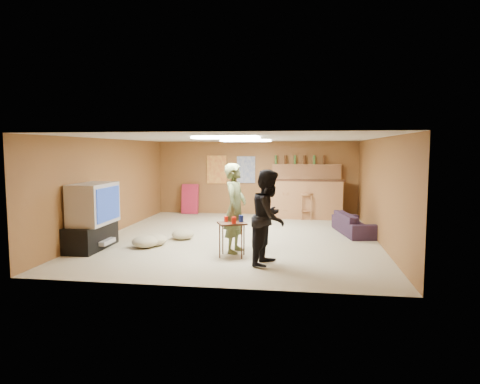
# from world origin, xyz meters

# --- Properties ---
(ground) EXTENTS (7.00, 7.00, 0.00)m
(ground) POSITION_xyz_m (0.00, 0.00, 0.00)
(ground) COLOR tan
(ground) RESTS_ON ground
(ceiling) EXTENTS (6.00, 7.00, 0.02)m
(ceiling) POSITION_xyz_m (0.00, 0.00, 2.20)
(ceiling) COLOR silver
(ceiling) RESTS_ON ground
(wall_back) EXTENTS (6.00, 0.02, 2.20)m
(wall_back) POSITION_xyz_m (0.00, 3.50, 1.10)
(wall_back) COLOR brown
(wall_back) RESTS_ON ground
(wall_front) EXTENTS (6.00, 0.02, 2.20)m
(wall_front) POSITION_xyz_m (0.00, -3.50, 1.10)
(wall_front) COLOR brown
(wall_front) RESTS_ON ground
(wall_left) EXTENTS (0.02, 7.00, 2.20)m
(wall_left) POSITION_xyz_m (-3.00, 0.00, 1.10)
(wall_left) COLOR brown
(wall_left) RESTS_ON ground
(wall_right) EXTENTS (0.02, 7.00, 2.20)m
(wall_right) POSITION_xyz_m (3.00, 0.00, 1.10)
(wall_right) COLOR brown
(wall_right) RESTS_ON ground
(tv_stand) EXTENTS (0.55, 1.30, 0.50)m
(tv_stand) POSITION_xyz_m (-2.72, -1.50, 0.25)
(tv_stand) COLOR black
(tv_stand) RESTS_ON ground
(dvd_box) EXTENTS (0.35, 0.50, 0.08)m
(dvd_box) POSITION_xyz_m (-2.50, -1.50, 0.15)
(dvd_box) COLOR #B2B2B7
(dvd_box) RESTS_ON tv_stand
(tv_body) EXTENTS (0.60, 1.10, 0.80)m
(tv_body) POSITION_xyz_m (-2.65, -1.50, 0.90)
(tv_body) COLOR #B2B2B7
(tv_body) RESTS_ON tv_stand
(tv_screen) EXTENTS (0.02, 0.95, 0.65)m
(tv_screen) POSITION_xyz_m (-2.34, -1.50, 0.90)
(tv_screen) COLOR navy
(tv_screen) RESTS_ON tv_body
(bar_counter) EXTENTS (2.00, 0.60, 1.10)m
(bar_counter) POSITION_xyz_m (1.50, 2.95, 0.55)
(bar_counter) COLOR #986137
(bar_counter) RESTS_ON ground
(bar_lip) EXTENTS (2.10, 0.12, 0.05)m
(bar_lip) POSITION_xyz_m (1.50, 2.70, 1.10)
(bar_lip) COLOR #391F12
(bar_lip) RESTS_ON bar_counter
(bar_shelf) EXTENTS (2.00, 0.18, 0.05)m
(bar_shelf) POSITION_xyz_m (1.50, 3.40, 1.50)
(bar_shelf) COLOR #986137
(bar_shelf) RESTS_ON bar_backing
(bar_backing) EXTENTS (2.00, 0.14, 0.60)m
(bar_backing) POSITION_xyz_m (1.50, 3.42, 1.20)
(bar_backing) COLOR #986137
(bar_backing) RESTS_ON bar_counter
(poster_left) EXTENTS (0.60, 0.03, 0.85)m
(poster_left) POSITION_xyz_m (-1.20, 3.46, 1.35)
(poster_left) COLOR #BF3F26
(poster_left) RESTS_ON wall_back
(poster_right) EXTENTS (0.55, 0.03, 0.80)m
(poster_right) POSITION_xyz_m (-0.30, 3.46, 1.35)
(poster_right) COLOR #334C99
(poster_right) RESTS_ON wall_back
(folding_chair_stack) EXTENTS (0.50, 0.26, 0.91)m
(folding_chair_stack) POSITION_xyz_m (-2.00, 3.30, 0.45)
(folding_chair_stack) COLOR #B1203E
(folding_chair_stack) RESTS_ON ground
(ceiling_panel_front) EXTENTS (1.20, 0.60, 0.04)m
(ceiling_panel_front) POSITION_xyz_m (0.00, -1.50, 2.17)
(ceiling_panel_front) COLOR white
(ceiling_panel_front) RESTS_ON ceiling
(ceiling_panel_back) EXTENTS (1.20, 0.60, 0.04)m
(ceiling_panel_back) POSITION_xyz_m (0.00, 1.20, 2.17)
(ceiling_panel_back) COLOR white
(ceiling_panel_back) RESTS_ON ceiling
(person_olive) EXTENTS (0.51, 0.68, 1.70)m
(person_olive) POSITION_xyz_m (0.14, -1.36, 0.85)
(person_olive) COLOR #576339
(person_olive) RESTS_ON ground
(person_black) EXTENTS (0.79, 0.92, 1.62)m
(person_black) POSITION_xyz_m (0.84, -2.11, 0.81)
(person_black) COLOR black
(person_black) RESTS_ON ground
(sofa) EXTENTS (0.96, 1.74, 0.48)m
(sofa) POSITION_xyz_m (2.61, 0.81, 0.24)
(sofa) COLOR black
(sofa) RESTS_ON ground
(tray_table) EXTENTS (0.60, 0.55, 0.63)m
(tray_table) POSITION_xyz_m (0.13, -1.70, 0.32)
(tray_table) COLOR #391F12
(tray_table) RESTS_ON ground
(cup_red_near) EXTENTS (0.08, 0.08, 0.10)m
(cup_red_near) POSITION_xyz_m (0.01, -1.62, 0.68)
(cup_red_near) COLOR red
(cup_red_near) RESTS_ON tray_table
(cup_red_far) EXTENTS (0.11, 0.11, 0.12)m
(cup_red_far) POSITION_xyz_m (0.19, -1.80, 0.69)
(cup_red_far) COLOR red
(cup_red_far) RESTS_ON tray_table
(cup_blue) EXTENTS (0.10, 0.10, 0.12)m
(cup_blue) POSITION_xyz_m (0.29, -1.60, 0.69)
(cup_blue) COLOR navy
(cup_blue) RESTS_ON tray_table
(bar_stool_left) EXTENTS (0.35, 0.35, 1.06)m
(bar_stool_left) POSITION_xyz_m (0.93, 2.81, 0.53)
(bar_stool_left) COLOR #986137
(bar_stool_left) RESTS_ON ground
(bar_stool_right) EXTENTS (0.41, 0.41, 1.30)m
(bar_stool_right) POSITION_xyz_m (1.51, 2.70, 0.65)
(bar_stool_right) COLOR #986137
(bar_stool_right) RESTS_ON ground
(cushion_near_tv) EXTENTS (0.60, 0.60, 0.23)m
(cushion_near_tv) POSITION_xyz_m (-1.59, -1.04, 0.12)
(cushion_near_tv) COLOR tan
(cushion_near_tv) RESTS_ON ground
(cushion_mid) EXTENTS (0.57, 0.57, 0.22)m
(cushion_mid) POSITION_xyz_m (-1.18, -0.36, 0.11)
(cushion_mid) COLOR tan
(cushion_mid) RESTS_ON ground
(cushion_far) EXTENTS (0.61, 0.61, 0.24)m
(cushion_far) POSITION_xyz_m (-1.71, -1.25, 0.12)
(cushion_far) COLOR tan
(cushion_far) RESTS_ON ground
(bottle_row) EXTENTS (1.48, 0.08, 0.26)m
(bottle_row) POSITION_xyz_m (1.30, 3.38, 1.65)
(bottle_row) COLOR #3F7233
(bottle_row) RESTS_ON bar_shelf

